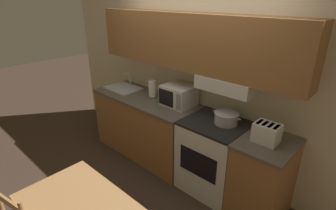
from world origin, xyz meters
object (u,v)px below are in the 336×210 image
object	(u,v)px
cooking_pot	(226,118)
paper_towel_roll	(152,89)
sink_basin	(123,88)
microwave	(179,95)
toaster	(267,133)
stove_range	(213,156)

from	to	relation	value
cooking_pot	paper_towel_roll	xyz separation A→B (m)	(-1.24, 0.01, 0.05)
sink_basin	cooking_pot	bearing A→B (deg)	2.16
sink_basin	paper_towel_roll	size ratio (longest dim) A/B	2.22
microwave	sink_basin	distance (m)	1.08
toaster	cooking_pot	bearing A→B (deg)	170.50
sink_basin	paper_towel_roll	bearing A→B (deg)	7.72
stove_range	sink_basin	world-z (taller)	sink_basin
toaster	paper_towel_roll	bearing A→B (deg)	176.84
cooking_pot	paper_towel_roll	bearing A→B (deg)	179.50
cooking_pot	microwave	xyz separation A→B (m)	(-0.76, 0.04, 0.06)
stove_range	microwave	size ratio (longest dim) A/B	2.31
cooking_pot	stove_range	bearing A→B (deg)	-146.05
stove_range	cooking_pot	world-z (taller)	cooking_pot
microwave	toaster	bearing A→B (deg)	-5.85
sink_basin	paper_towel_roll	world-z (taller)	paper_towel_roll
sink_basin	toaster	bearing A→B (deg)	-0.42
paper_towel_roll	stove_range	bearing A→B (deg)	-3.67
microwave	paper_towel_roll	xyz separation A→B (m)	(-0.48, -0.03, -0.02)
microwave	toaster	size ratio (longest dim) A/B	1.56
microwave	paper_towel_roll	bearing A→B (deg)	-175.90
microwave	cooking_pot	bearing A→B (deg)	-3.37
paper_towel_roll	sink_basin	bearing A→B (deg)	-172.28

